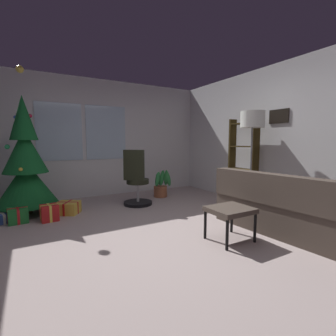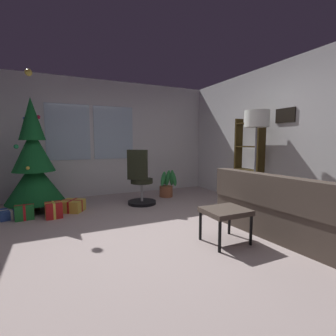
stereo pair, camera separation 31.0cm
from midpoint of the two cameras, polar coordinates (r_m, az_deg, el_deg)
name	(u,v)px [view 1 (the left image)]	position (r m, az deg, el deg)	size (l,w,h in m)	color
ground_plane	(164,243)	(3.28, -3.85, -17.10)	(4.92, 5.92, 0.10)	#A99895
wall_back_with_windows	(100,138)	(5.87, -17.20, 6.66)	(4.92, 0.12, 2.64)	silver
wall_right_with_frames	(290,137)	(4.69, 25.01, 6.49)	(0.12, 5.92, 2.64)	silver
couch	(308,213)	(3.74, 27.95, -9.31)	(1.78, 2.16, 0.83)	#463B33
footstool	(230,212)	(3.16, 11.56, -10.00)	(0.52, 0.46, 0.43)	#463B33
holiday_tree	(26,166)	(4.90, -31.89, 0.40)	(0.99, 0.99, 2.49)	#4C331E
gift_box_red	(49,213)	(4.40, -27.85, -9.28)	(0.27, 0.26, 0.26)	red
gift_box_green	(18,215)	(4.57, -33.40, -9.21)	(0.30, 0.33, 0.23)	#1E722D
gift_box_gold	(68,208)	(4.68, -24.17, -8.51)	(0.47, 0.46, 0.21)	gold
gift_box_blue	(2,218)	(4.73, -35.97, -9.39)	(0.39, 0.40, 0.15)	#2D4C99
office_chair	(137,184)	(4.82, -9.19, -3.69)	(0.58, 0.58, 1.09)	black
bookshelf	(243,167)	(5.03, 15.38, 0.27)	(0.18, 0.64, 1.70)	#35280E
floor_lamp	(252,125)	(4.50, 17.24, 9.55)	(0.41, 0.41, 1.77)	slate
potted_plant	(161,186)	(5.56, -3.16, -4.17)	(0.43, 0.36, 0.63)	#945436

